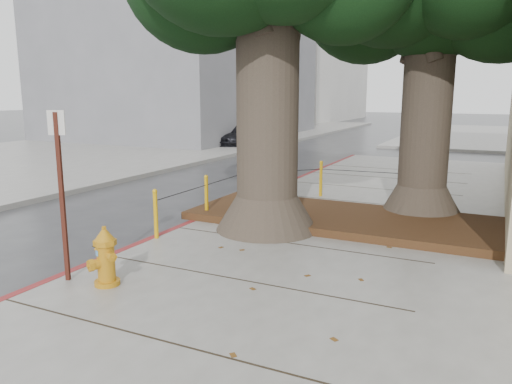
# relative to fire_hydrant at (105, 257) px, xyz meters

# --- Properties ---
(ground) EXTENTS (140.00, 140.00, 0.00)m
(ground) POSITION_rel_fire_hydrant_xyz_m (1.10, 1.01, -0.57)
(ground) COLOR #28282B
(ground) RESTS_ON ground
(sidewalk_opposite) EXTENTS (14.00, 60.00, 0.15)m
(sidewalk_opposite) POSITION_rel_fire_hydrant_xyz_m (-12.90, 11.01, -0.50)
(sidewalk_opposite) COLOR slate
(sidewalk_opposite) RESTS_ON ground
(curb_red) EXTENTS (0.14, 26.00, 0.16)m
(curb_red) POSITION_rel_fire_hydrant_xyz_m (-0.90, 3.51, -0.50)
(curb_red) COLOR maroon
(curb_red) RESTS_ON ground
(planter_bed) EXTENTS (6.40, 2.60, 0.16)m
(planter_bed) POSITION_rel_fire_hydrant_xyz_m (2.00, 4.91, -0.34)
(planter_bed) COLOR black
(planter_bed) RESTS_ON sidewalk_main
(building_far_grey) EXTENTS (12.00, 16.00, 12.00)m
(building_far_grey) POSITION_rel_fire_hydrant_xyz_m (-13.90, 23.01, 5.43)
(building_far_grey) COLOR slate
(building_far_grey) RESTS_ON ground
(building_far_white) EXTENTS (12.00, 18.00, 15.00)m
(building_far_white) POSITION_rel_fire_hydrant_xyz_m (-15.90, 46.01, 6.93)
(building_far_white) COLOR silver
(building_far_white) RESTS_ON ground
(bollard_ring) EXTENTS (3.79, 5.39, 0.95)m
(bollard_ring) POSITION_rel_fire_hydrant_xyz_m (0.23, 5.38, 0.09)
(bollard_ring) COLOR #D69D0B
(bollard_ring) RESTS_ON sidewalk_main
(fire_hydrant) EXTENTS (0.48, 0.48, 0.86)m
(fire_hydrant) POSITION_rel_fire_hydrant_xyz_m (0.00, 0.00, 0.00)
(fire_hydrant) COLOR #C68214
(fire_hydrant) RESTS_ON sidewalk_main
(signpost) EXTENTS (0.23, 0.11, 2.46)m
(signpost) POSITION_rel_fire_hydrant_xyz_m (-0.65, -0.10, 0.97)
(signpost) COLOR #471911
(signpost) RESTS_ON sidewalk_main
(car_dark) EXTENTS (2.16, 4.26, 1.18)m
(car_dark) POSITION_rel_fire_hydrant_xyz_m (-7.96, 18.80, 0.02)
(car_dark) COLOR black
(car_dark) RESTS_ON ground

